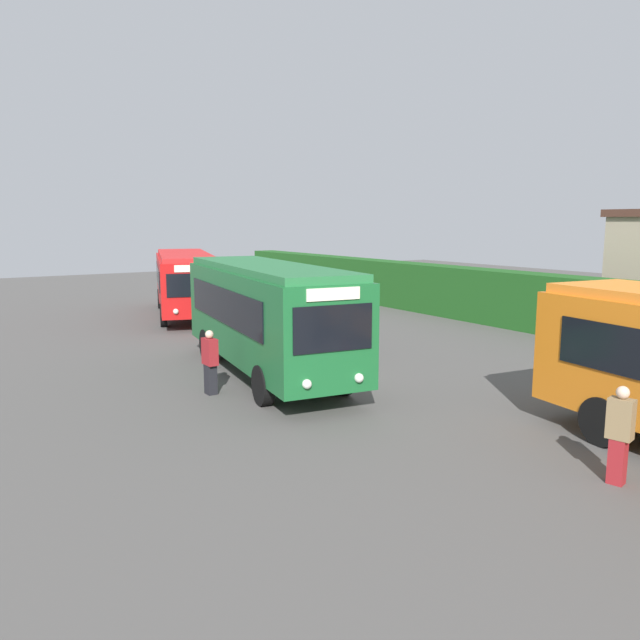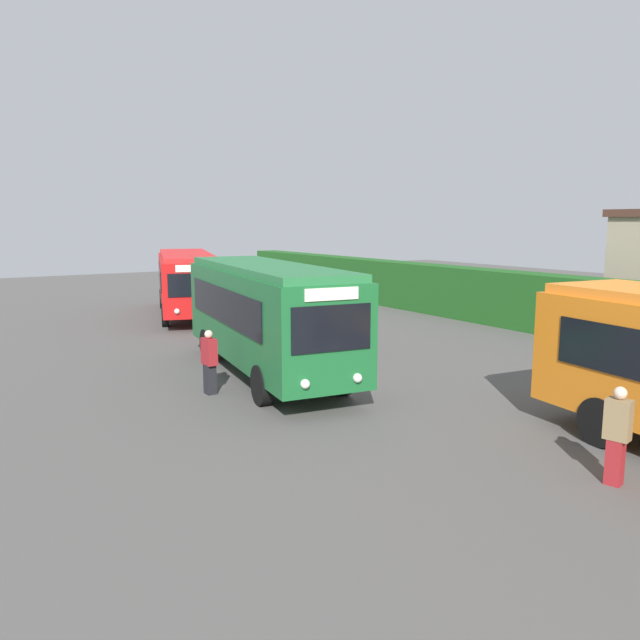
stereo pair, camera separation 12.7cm
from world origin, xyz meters
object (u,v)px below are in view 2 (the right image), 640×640
(person_center, at_px, (617,433))
(bus_green, at_px, (266,312))
(person_left, at_px, (209,361))
(bus_red, at_px, (187,279))

(person_center, bearing_deg, bus_green, 85.03)
(person_left, height_order, person_center, person_center)
(bus_red, height_order, person_left, bus_red)
(bus_green, distance_m, person_left, 2.54)
(bus_red, xyz_separation_m, bus_green, (12.33, -2.13, 0.13))
(bus_green, relative_size, person_center, 5.31)
(person_left, distance_m, person_center, 9.67)
(bus_red, bearing_deg, person_center, 15.52)
(bus_green, height_order, person_left, bus_green)
(person_left, relative_size, person_center, 0.98)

